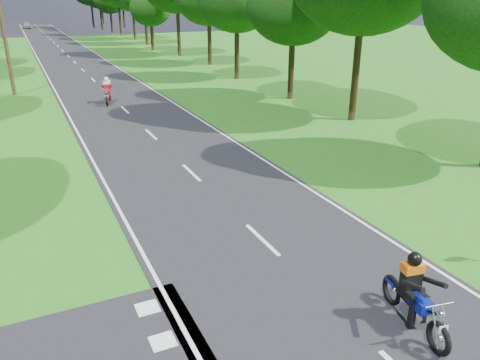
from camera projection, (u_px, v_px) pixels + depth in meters
ground at (299, 275)px, 11.73m from camera, size 160.00×160.00×0.00m
main_road at (68, 56)px, 53.78m from camera, size 7.00×140.00×0.02m
road_markings at (69, 58)px, 52.14m from camera, size 7.40×140.00×0.01m
telegraph_pole at (4, 35)px, 31.40m from camera, size 1.20×0.26×8.00m
rider_near_blue at (417, 293)px, 9.61m from camera, size 1.01×2.07×1.66m
rider_far_red at (107, 90)px, 29.93m from camera, size 1.15×2.11×1.68m
distant_car at (27, 25)px, 97.26m from camera, size 1.62×3.84×1.30m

